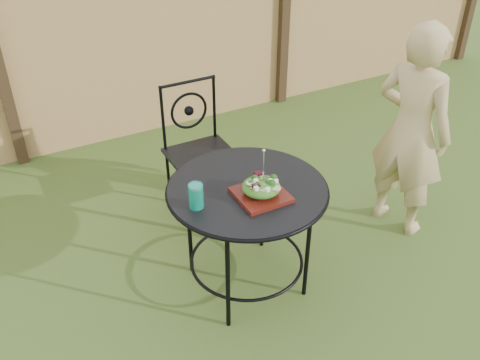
{
  "coord_description": "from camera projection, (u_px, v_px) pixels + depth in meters",
  "views": [
    {
      "loc": [
        -1.5,
        -2.2,
        2.42
      ],
      "look_at": [
        -0.32,
        0.01,
        0.75
      ],
      "focal_mm": 40.0,
      "sensor_mm": 36.0,
      "label": 1
    }
  ],
  "objects": [
    {
      "name": "patio_chair",
      "position": [
        199.0,
        147.0,
        3.82
      ],
      "size": [
        0.46,
        0.46,
        0.95
      ],
      "color": "black",
      "rests_on": "ground"
    },
    {
      "name": "fence",
      "position": [
        154.0,
        29.0,
        4.63
      ],
      "size": [
        8.0,
        0.12,
        1.9
      ],
      "color": "tan",
      "rests_on": "ground"
    },
    {
      "name": "diner",
      "position": [
        411.0,
        132.0,
        3.51
      ],
      "size": [
        0.5,
        0.62,
        1.48
      ],
      "primitive_type": "imported",
      "rotation": [
        0.0,
        0.0,
        1.87
      ],
      "color": "tan",
      "rests_on": "ground"
    },
    {
      "name": "ground",
      "position": [
        284.0,
        262.0,
        3.54
      ],
      "size": [
        60.0,
        60.0,
        0.0
      ],
      "primitive_type": "plane",
      "color": "#224315",
      "rests_on": "ground"
    },
    {
      "name": "salad",
      "position": [
        261.0,
        187.0,
        2.89
      ],
      "size": [
        0.21,
        0.21,
        0.08
      ],
      "primitive_type": "ellipsoid",
      "color": "#235614",
      "rests_on": "salad_plate"
    },
    {
      "name": "salad_plate",
      "position": [
        261.0,
        195.0,
        2.92
      ],
      "size": [
        0.27,
        0.27,
        0.02
      ],
      "primitive_type": "cube",
      "color": "#41090B",
      "rests_on": "patio_table"
    },
    {
      "name": "fork",
      "position": [
        263.0,
        166.0,
        2.82
      ],
      "size": [
        0.01,
        0.01,
        0.18
      ],
      "primitive_type": "cylinder",
      "color": "silver",
      "rests_on": "salad"
    },
    {
      "name": "drinking_glass",
      "position": [
        196.0,
        196.0,
        2.81
      ],
      "size": [
        0.08,
        0.08,
        0.14
      ],
      "primitive_type": "cylinder",
      "color": "#0B876A",
      "rests_on": "patio_table"
    },
    {
      "name": "patio_table",
      "position": [
        247.0,
        207.0,
        3.07
      ],
      "size": [
        0.92,
        0.92,
        0.72
      ],
      "color": "black",
      "rests_on": "ground"
    }
  ]
}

